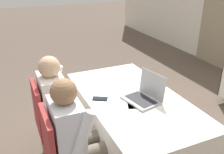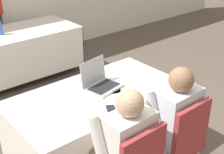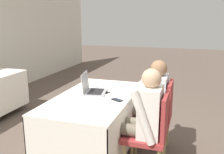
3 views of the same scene
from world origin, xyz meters
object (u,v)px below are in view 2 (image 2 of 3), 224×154
Objects in this scene: water_bottle at (0,27)px; chair_near_right at (177,141)px; laptop at (101,83)px; person_white_shirt at (169,120)px; person_checkered_shirt at (121,146)px; cell_phone at (111,110)px.

chair_near_right is at bearing -84.67° from water_bottle.
person_white_shirt reaches higher than laptop.
person_white_shirt is at bearing -90.00° from chair_near_right.
person_checkered_shirt is at bearing -10.93° from chair_near_right.
chair_near_right is 0.78× the size of person_checkered_shirt.
person_checkered_shirt reaches higher than cell_phone.
water_bottle is at bearing -95.28° from person_checkered_shirt.
cell_phone is 0.17× the size of chair_near_right.
cell_phone is 0.49m from person_white_shirt.
chair_near_right is 0.57m from person_checkered_shirt.
laptop is 0.88m from chair_near_right.
laptop is 2.12m from water_bottle.
person_checkered_shirt is (-0.37, -0.71, -0.12)m from laptop.
water_bottle is 2.97m from chair_near_right.
cell_phone is 0.62× the size of water_bottle.
person_checkered_shirt is (-0.54, 0.10, 0.16)m from chair_near_right.
person_checkered_shirt is 0.54m from person_white_shirt.
person_checkered_shirt is at bearing 0.00° from person_white_shirt.
person_checkered_shirt reaches higher than chair_near_right.
water_bottle is (0.08, 2.50, 0.11)m from cell_phone.
laptop reaches higher than cell_phone.
laptop is 0.42m from cell_phone.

